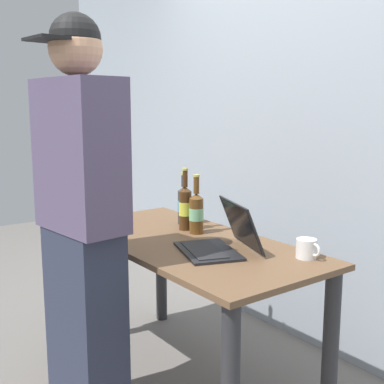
# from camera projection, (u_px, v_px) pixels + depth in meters

# --- Properties ---
(ground_plane) EXTENTS (8.00, 8.00, 0.00)m
(ground_plane) POSITION_uv_depth(u_px,v_px,m) (186.00, 376.00, 2.60)
(ground_plane) COLOR slate
(ground_plane) RESTS_ON ground
(desk) EXTENTS (1.49, 0.70, 0.74)m
(desk) POSITION_uv_depth(u_px,v_px,m) (186.00, 267.00, 2.49)
(desk) COLOR brown
(desk) RESTS_ON ground
(laptop) EXTENTS (0.44, 0.42, 0.23)m
(laptop) POSITION_uv_depth(u_px,v_px,m) (221.00, 240.00, 2.26)
(laptop) COLOR black
(laptop) RESTS_ON desk
(beer_bottle_green) EXTENTS (0.08, 0.08, 0.29)m
(beer_bottle_green) POSITION_uv_depth(u_px,v_px,m) (184.00, 204.00, 2.78)
(beer_bottle_green) COLOR #333333
(beer_bottle_green) RESTS_ON desk
(beer_bottle_dark) EXTENTS (0.07, 0.07, 0.34)m
(beer_bottle_dark) POSITION_uv_depth(u_px,v_px,m) (185.00, 207.00, 2.65)
(beer_bottle_dark) COLOR #472B14
(beer_bottle_dark) RESTS_ON desk
(beer_bottle_amber) EXTENTS (0.08, 0.08, 0.31)m
(beer_bottle_amber) POSITION_uv_depth(u_px,v_px,m) (196.00, 212.00, 2.58)
(beer_bottle_amber) COLOR brown
(beer_bottle_amber) RESTS_ON desk
(person_figure) EXTENTS (0.45, 0.33, 1.77)m
(person_figure) POSITION_uv_depth(u_px,v_px,m) (82.00, 223.00, 2.10)
(person_figure) COLOR #2D3347
(person_figure) RESTS_ON ground
(coffee_mug) EXTENTS (0.12, 0.09, 0.09)m
(coffee_mug) POSITION_uv_depth(u_px,v_px,m) (307.00, 249.00, 2.16)
(coffee_mug) COLOR white
(coffee_mug) RESTS_ON desk
(back_wall) EXTENTS (6.00, 0.10, 2.60)m
(back_wall) POSITION_uv_depth(u_px,v_px,m) (306.00, 124.00, 2.88)
(back_wall) COLOR #99A3AD
(back_wall) RESTS_ON ground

